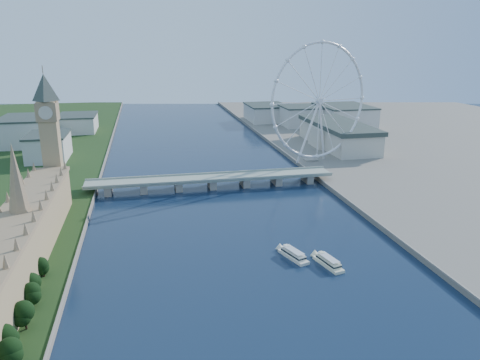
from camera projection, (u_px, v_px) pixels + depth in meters
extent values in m
cube|color=tan|center=(24.00, 238.00, 269.22)|extent=(24.00, 200.00, 28.00)
cone|color=#937A59|center=(16.00, 178.00, 259.08)|extent=(12.00, 12.00, 40.00)
cube|color=tan|center=(52.00, 153.00, 363.41)|extent=(13.00, 13.00, 80.00)
cube|color=#937A59|center=(47.00, 111.00, 354.40)|extent=(15.00, 15.00, 14.00)
pyramid|color=#2D3833|center=(43.00, 74.00, 346.51)|extent=(20.02, 20.02, 20.00)
cube|color=gray|center=(212.00, 178.00, 418.50)|extent=(220.00, 22.00, 2.00)
cube|color=gray|center=(108.00, 189.00, 402.47)|extent=(6.00, 20.00, 7.50)
cube|color=gray|center=(144.00, 187.00, 408.26)|extent=(6.00, 20.00, 7.50)
cube|color=gray|center=(178.00, 185.00, 414.05)|extent=(6.00, 20.00, 7.50)
cube|color=gray|center=(212.00, 183.00, 419.84)|extent=(6.00, 20.00, 7.50)
cube|color=gray|center=(244.00, 181.00, 425.63)|extent=(6.00, 20.00, 7.50)
cube|color=gray|center=(276.00, 180.00, 431.41)|extent=(6.00, 20.00, 7.50)
cube|color=gray|center=(307.00, 178.00, 437.20)|extent=(6.00, 20.00, 7.50)
torus|color=silver|center=(319.00, 101.00, 476.60)|extent=(113.60, 39.12, 118.60)
cylinder|color=silver|center=(319.00, 101.00, 476.60)|extent=(7.25, 6.61, 6.00)
cube|color=gray|center=(311.00, 160.00, 503.44)|extent=(14.00, 10.00, 2.00)
cube|color=beige|center=(49.00, 147.00, 507.71)|extent=(40.00, 60.00, 26.00)
cube|color=beige|center=(28.00, 131.00, 583.74)|extent=(60.00, 80.00, 32.00)
cube|color=beige|center=(78.00, 123.00, 669.99)|extent=(50.00, 70.00, 22.00)
cube|color=beige|center=(302.00, 116.00, 714.02)|extent=(60.00, 60.00, 28.00)
cube|color=beige|center=(344.00, 117.00, 706.52)|extent=(70.00, 90.00, 30.00)
cube|color=beige|center=(267.00, 113.00, 763.26)|extent=(60.00, 80.00, 24.00)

